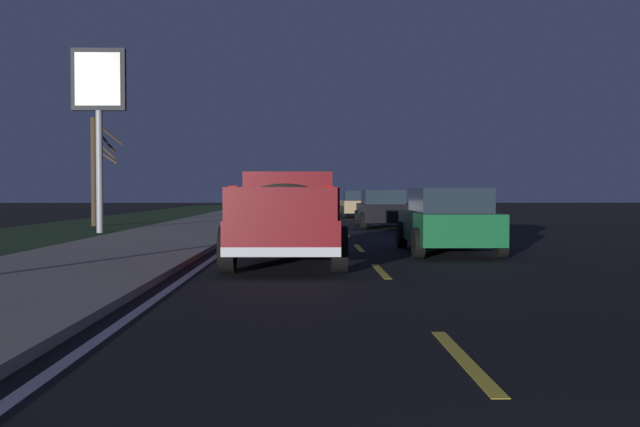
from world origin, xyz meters
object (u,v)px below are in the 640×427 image
(sedan_silver, at_px, (298,204))
(sedan_black, at_px, (382,209))
(bare_tree_far, at_px, (96,168))
(sedan_tan, at_px, (357,204))
(gas_price_sign, at_px, (99,95))
(sedan_green, at_px, (447,220))
(pickup_truck, at_px, (287,215))

(sedan_silver, xyz_separation_m, sedan_black, (-13.48, -3.58, 0.00))
(sedan_black, distance_m, bare_tree_far, 12.36)
(sedan_tan, bearing_deg, gas_price_sign, 147.12)
(sedan_silver, relative_size, sedan_black, 1.00)
(sedan_black, height_order, bare_tree_far, bare_tree_far)
(sedan_green, xyz_separation_m, sedan_tan, (24.72, 0.39, 0.00))
(sedan_silver, bearing_deg, pickup_truck, -179.79)
(sedan_green, distance_m, gas_price_sign, 14.43)
(sedan_tan, height_order, sedan_silver, same)
(sedan_tan, bearing_deg, sedan_black, -179.43)
(pickup_truck, bearing_deg, sedan_tan, -7.06)
(pickup_truck, height_order, sedan_tan, pickup_truck)
(sedan_tan, relative_size, gas_price_sign, 0.67)
(pickup_truck, relative_size, gas_price_sign, 0.83)
(sedan_black, bearing_deg, gas_price_sign, 108.40)
(gas_price_sign, bearing_deg, pickup_truck, -147.77)
(sedan_tan, height_order, sedan_black, same)
(sedan_green, height_order, sedan_black, same)
(sedan_green, xyz_separation_m, gas_price_sign, (8.72, 10.73, 4.12))
(gas_price_sign, bearing_deg, bare_tree_far, 17.58)
(gas_price_sign, bearing_deg, sedan_black, -71.60)
(pickup_truck, bearing_deg, gas_price_sign, 32.23)
(pickup_truck, height_order, bare_tree_far, bare_tree_far)
(sedan_silver, bearing_deg, bare_tree_far, 143.98)
(sedan_green, height_order, sedan_silver, same)
(sedan_green, relative_size, sedan_tan, 1.00)
(sedan_silver, xyz_separation_m, bare_tree_far, (-11.74, 8.54, 1.70))
(sedan_black, xyz_separation_m, bare_tree_far, (1.74, 12.12, 1.70))
(sedan_silver, bearing_deg, sedan_tan, -105.57)
(pickup_truck, distance_m, sedan_black, 14.97)
(gas_price_sign, height_order, bare_tree_far, gas_price_sign)
(pickup_truck, xyz_separation_m, gas_price_sign, (11.08, 6.99, 3.92))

